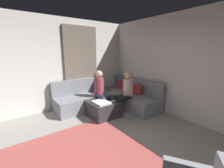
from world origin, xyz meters
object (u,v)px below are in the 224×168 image
(sectional_couch, at_px, (110,98))
(person_on_couch_back, at_px, (125,91))
(person_on_couch_side, at_px, (101,89))
(game_remote, at_px, (114,101))
(coffee_mug, at_px, (104,96))
(ottoman, at_px, (103,108))

(sectional_couch, xyz_separation_m, person_on_couch_back, (0.67, 0.06, 0.38))
(sectional_couch, xyz_separation_m, person_on_couch_side, (0.15, -0.42, 0.38))
(game_remote, bearing_deg, sectional_couch, 152.09)
(sectional_couch, relative_size, person_on_couch_side, 2.12)
(coffee_mug, relative_size, person_on_couch_back, 0.08)
(coffee_mug, xyz_separation_m, game_remote, (0.40, 0.04, -0.04))
(person_on_couch_side, bearing_deg, person_on_couch_back, 132.28)
(game_remote, distance_m, person_on_couch_back, 0.46)
(game_remote, height_order, person_on_couch_side, person_on_couch_side)
(ottoman, bearing_deg, coffee_mug, 140.71)
(person_on_couch_side, bearing_deg, game_remote, 99.20)
(sectional_couch, height_order, person_on_couch_side, person_on_couch_side)
(coffee_mug, xyz_separation_m, person_on_couch_side, (-0.10, -0.04, 0.19))
(ottoman, xyz_separation_m, coffee_mug, (-0.22, 0.18, 0.26))
(person_on_couch_back, relative_size, person_on_couch_side, 1.00)
(game_remote, bearing_deg, ottoman, -129.29)
(ottoman, bearing_deg, game_remote, 50.71)
(ottoman, distance_m, coffee_mug, 0.38)
(coffee_mug, relative_size, person_on_couch_side, 0.08)
(person_on_couch_side, bearing_deg, ottoman, 66.50)
(coffee_mug, distance_m, person_on_couch_back, 0.64)
(ottoman, distance_m, person_on_couch_back, 0.79)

